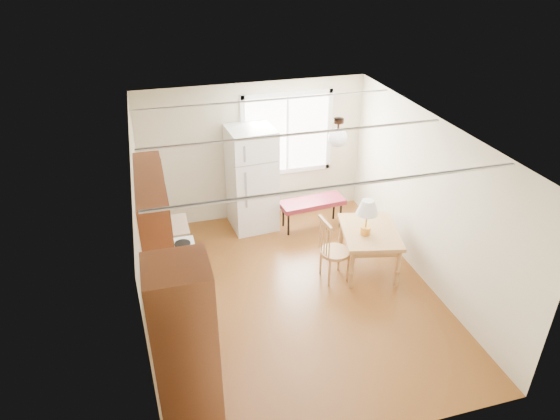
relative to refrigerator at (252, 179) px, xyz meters
name	(u,v)px	position (x,y,z in m)	size (l,w,h in m)	color
room_shell	(296,221)	(0.14, -2.12, 0.33)	(4.60, 5.60, 2.62)	#522C11
kitchen_run	(175,295)	(-1.58, -2.75, -0.08)	(0.65, 3.40, 2.20)	brown
window_unit	(287,134)	(0.74, 0.35, 0.63)	(1.64, 0.05, 1.51)	white
pendant_light	(338,137)	(0.84, -1.72, 1.31)	(0.26, 0.26, 0.40)	black
refrigerator	(252,179)	(0.00, 0.00, 0.00)	(0.82, 0.82, 1.84)	white
bench	(312,204)	(1.00, -0.35, -0.45)	(1.19, 0.54, 0.53)	maroon
dining_table	(370,236)	(1.43, -1.79, -0.34)	(1.05, 1.26, 0.69)	#9C6D3C
chair	(330,246)	(0.74, -1.90, -0.33)	(0.46, 0.45, 1.03)	#9C6D3C
table_lamp	(367,210)	(1.32, -1.87, 0.18)	(0.33, 0.33, 0.57)	#B8883B
coffee_maker	(175,297)	(-1.58, -3.04, 0.11)	(0.24, 0.28, 0.36)	black
kettle	(168,280)	(-1.63, -2.67, 0.09)	(0.14, 0.14, 0.26)	red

